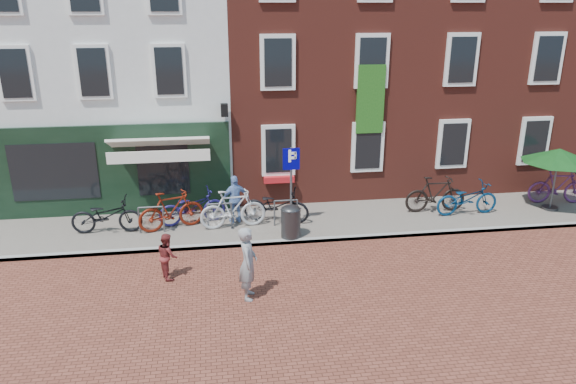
{
  "coord_description": "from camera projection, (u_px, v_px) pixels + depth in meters",
  "views": [
    {
      "loc": [
        -1.61,
        -13.87,
        6.5
      ],
      "look_at": [
        0.48,
        0.63,
        1.37
      ],
      "focal_mm": 33.52,
      "sensor_mm": 36.0,
      "label": 1
    }
  ],
  "objects": [
    {
      "name": "ground",
      "position": [
        274.0,
        245.0,
        15.32
      ],
      "size": [
        80.0,
        80.0,
        0.0
      ],
      "primitive_type": "plane",
      "color": "brown"
    },
    {
      "name": "bicycle_2",
      "position": [
        192.0,
        207.0,
        16.44
      ],
      "size": [
        2.16,
        1.16,
        1.08
      ],
      "primitive_type": "imported",
      "rotation": [
        0.0,
        0.0,
        1.8
      ],
      "color": "navy",
      "rests_on": "sidewalk"
    },
    {
      "name": "litter_bin",
      "position": [
        291.0,
        220.0,
        15.46
      ],
      "size": [
        0.57,
        0.57,
        1.04
      ],
      "color": "#2F2E30",
      "rests_on": "sidewalk"
    },
    {
      "name": "sidewalk",
      "position": [
        300.0,
        222.0,
        16.84
      ],
      "size": [
        24.0,
        3.0,
        0.1
      ],
      "primitive_type": "cube",
      "color": "slate",
      "rests_on": "ground"
    },
    {
      "name": "bicycle_1",
      "position": [
        171.0,
        210.0,
        15.99
      ],
      "size": [
        2.07,
        1.16,
        1.2
      ],
      "primitive_type": "imported",
      "rotation": [
        0.0,
        0.0,
        1.89
      ],
      "color": "#66180A",
      "rests_on": "sidewalk"
    },
    {
      "name": "building_brick_right",
      "position": [
        453.0,
        44.0,
        21.29
      ],
      "size": [
        6.0,
        8.0,
        10.0
      ],
      "primitive_type": "cube",
      "color": "maroon",
      "rests_on": "ground"
    },
    {
      "name": "building_brick_mid",
      "position": [
        303.0,
        46.0,
        20.48
      ],
      "size": [
        6.0,
        8.0,
        10.0
      ],
      "primitive_type": "cube",
      "color": "maroon",
      "rests_on": "ground"
    },
    {
      "name": "parasol",
      "position": [
        559.0,
        153.0,
        17.13
      ],
      "size": [
        2.3,
        2.3,
        2.16
      ],
      "color": "#4C4C4F",
      "rests_on": "sidewalk"
    },
    {
      "name": "bicycle_7",
      "position": [
        558.0,
        186.0,
        18.11
      ],
      "size": [
        2.05,
        0.85,
        1.2
      ],
      "primitive_type": "imported",
      "rotation": [
        0.0,
        0.0,
        1.42
      ],
      "color": "#552358",
      "rests_on": "sidewalk"
    },
    {
      "name": "cafe_person",
      "position": [
        235.0,
        199.0,
        16.46
      ],
      "size": [
        0.95,
        0.6,
        1.51
      ],
      "primitive_type": "imported",
      "rotation": [
        0.0,
        0.0,
        3.43
      ],
      "color": "#7192CF",
      "rests_on": "sidewalk"
    },
    {
      "name": "bicycle_0",
      "position": [
        107.0,
        215.0,
        15.77
      ],
      "size": [
        2.08,
        0.8,
        1.08
      ],
      "primitive_type": "imported",
      "rotation": [
        0.0,
        0.0,
        1.53
      ],
      "color": "black",
      "rests_on": "sidewalk"
    },
    {
      "name": "boy",
      "position": [
        167.0,
        256.0,
        13.35
      ],
      "size": [
        0.61,
        0.69,
        1.18
      ],
      "primitive_type": "imported",
      "rotation": [
        0.0,
        0.0,
        1.91
      ],
      "color": "maroon",
      "rests_on": "ground"
    },
    {
      "name": "parking_sign",
      "position": [
        291.0,
        173.0,
        15.94
      ],
      "size": [
        0.5,
        0.07,
        2.44
      ],
      "color": "#4C4C4F",
      "rests_on": "sidewalk"
    },
    {
      "name": "building_stucco",
      "position": [
        115.0,
        62.0,
        19.7
      ],
      "size": [
        8.0,
        8.0,
        9.0
      ],
      "primitive_type": "cube",
      "color": "silver",
      "rests_on": "ground"
    },
    {
      "name": "bicycle_5",
      "position": [
        435.0,
        194.0,
        17.35
      ],
      "size": [
        2.01,
        0.62,
        1.2
      ],
      "primitive_type": "imported",
      "rotation": [
        0.0,
        0.0,
        1.54
      ],
      "color": "black",
      "rests_on": "sidewalk"
    },
    {
      "name": "bicycle_6",
      "position": [
        467.0,
        198.0,
        17.14
      ],
      "size": [
        2.08,
        0.81,
        1.08
      ],
      "primitive_type": "imported",
      "rotation": [
        0.0,
        0.0,
        1.62
      ],
      "color": "#072C4E",
      "rests_on": "sidewalk"
    },
    {
      "name": "woman",
      "position": [
        248.0,
        263.0,
        12.32
      ],
      "size": [
        0.49,
        0.69,
        1.77
      ],
      "primitive_type": "imported",
      "rotation": [
        0.0,
        0.0,
        1.46
      ],
      "color": "gray",
      "rests_on": "ground"
    },
    {
      "name": "bicycle_4",
      "position": [
        276.0,
        205.0,
        16.56
      ],
      "size": [
        2.17,
        1.32,
        1.08
      ],
      "primitive_type": "imported",
      "rotation": [
        0.0,
        0.0,
        1.26
      ],
      "color": "black",
      "rests_on": "sidewalk"
    },
    {
      "name": "bicycle_3",
      "position": [
        233.0,
        209.0,
        16.1
      ],
      "size": [
        2.04,
        0.77,
        1.2
      ],
      "primitive_type": "imported",
      "rotation": [
        0.0,
        0.0,
        1.68
      ],
      "color": "#BAB9BC",
      "rests_on": "sidewalk"
    }
  ]
}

